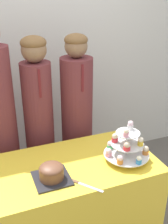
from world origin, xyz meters
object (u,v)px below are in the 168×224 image
student_0 (1,130)px  student_1 (40,127)px  cake_knife (79,183)px  cupcake_stand (127,145)px  student_2 (77,124)px  round_cake (51,172)px

student_0 → student_1: (0.31, -0.00, -0.04)m
cake_knife → student_1: 0.78m
cupcake_stand → student_2: (-0.13, 0.64, -0.11)m
round_cake → student_2: 0.79m
round_cake → student_1: (0.08, 0.67, -0.03)m
round_cake → student_0: bearing=108.9°
student_1 → student_2: bearing=0.0°
student_0 → student_2: student_0 is taller
round_cake → student_2: student_2 is taller
student_0 → student_2: size_ratio=1.09×
cake_knife → student_0: (-0.37, 0.77, 0.06)m
cake_knife → student_1: size_ratio=0.13×
round_cake → cupcake_stand: 0.55m
student_0 → student_2: 0.65m
cupcake_stand → student_2: 0.66m
cake_knife → student_0: size_ratio=0.12×
cupcake_stand → student_0: bearing=140.3°
student_1 → student_2: 0.34m
round_cake → student_1: bearing=82.9°
student_0 → cake_knife: bearing=-64.2°
round_cake → student_1: student_1 is taller
round_cake → cupcake_stand: bearing=3.0°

